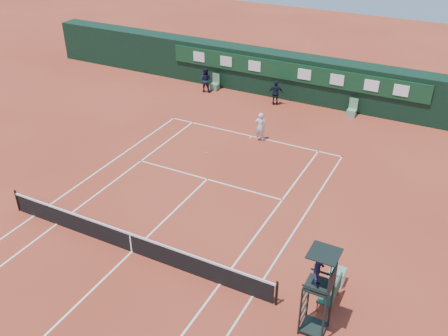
# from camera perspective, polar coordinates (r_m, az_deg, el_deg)

# --- Properties ---
(ground) EXTENTS (90.00, 90.00, 0.00)m
(ground) POSITION_cam_1_polar(r_m,az_deg,el_deg) (21.23, -10.47, -9.39)
(ground) COLOR #A73D27
(ground) RESTS_ON ground
(court_lines) EXTENTS (11.05, 23.85, 0.01)m
(court_lines) POSITION_cam_1_polar(r_m,az_deg,el_deg) (21.23, -10.47, -9.38)
(court_lines) COLOR silver
(court_lines) RESTS_ON ground
(tennis_net) EXTENTS (12.90, 0.10, 1.10)m
(tennis_net) POSITION_cam_1_polar(r_m,az_deg,el_deg) (20.91, -10.60, -8.32)
(tennis_net) COLOR black
(tennis_net) RESTS_ON ground
(back_wall) EXTENTS (40.00, 1.65, 3.00)m
(back_wall) POSITION_cam_1_polar(r_m,az_deg,el_deg) (35.08, 8.01, 10.32)
(back_wall) COLOR black
(back_wall) RESTS_ON ground
(linesman_chair_left) EXTENTS (0.55, 0.50, 1.15)m
(linesman_chair_left) POSITION_cam_1_polar(r_m,az_deg,el_deg) (36.49, -1.04, 9.43)
(linesman_chair_left) COLOR #59895F
(linesman_chair_left) RESTS_ON ground
(linesman_chair_right) EXTENTS (0.55, 0.50, 1.15)m
(linesman_chair_right) POSITION_cam_1_polar(r_m,az_deg,el_deg) (33.27, 14.40, 6.29)
(linesman_chair_right) COLOR #639773
(linesman_chair_right) RESTS_ON ground
(umpire_chair) EXTENTS (0.96, 0.95, 3.42)m
(umpire_chair) POSITION_cam_1_polar(r_m,az_deg,el_deg) (16.47, 10.87, -12.00)
(umpire_chair) COLOR black
(umpire_chair) RESTS_ON ground
(player_bench) EXTENTS (0.55, 1.20, 1.10)m
(player_bench) POSITION_cam_1_polar(r_m,az_deg,el_deg) (18.73, 12.23, -13.67)
(player_bench) COLOR #1A422D
(player_bench) RESTS_ON ground
(tennis_bag) EXTENTS (0.59, 0.86, 0.30)m
(tennis_bag) POSITION_cam_1_polar(r_m,az_deg,el_deg) (19.49, 11.26, -13.23)
(tennis_bag) COLOR black
(tennis_bag) RESTS_ON ground
(cooler) EXTENTS (0.57, 0.57, 0.65)m
(cooler) POSITION_cam_1_polar(r_m,az_deg,el_deg) (19.78, 12.78, -11.98)
(cooler) COLOR white
(cooler) RESTS_ON ground
(tennis_ball) EXTENTS (0.08, 0.08, 0.08)m
(tennis_ball) POSITION_cam_1_polar(r_m,az_deg,el_deg) (27.90, -1.88, 1.78)
(tennis_ball) COLOR #CFE836
(tennis_ball) RESTS_ON ground
(player) EXTENTS (0.74, 0.62, 1.74)m
(player) POSITION_cam_1_polar(r_m,az_deg,el_deg) (29.00, 4.16, 4.73)
(player) COLOR silver
(player) RESTS_ON ground
(ball_kid_left) EXTENTS (0.99, 0.85, 1.77)m
(ball_kid_left) POSITION_cam_1_polar(r_m,az_deg,el_deg) (35.94, -2.14, 10.04)
(ball_kid_left) COLOR black
(ball_kid_left) RESTS_ON ground
(ball_kid_right) EXTENTS (1.07, 0.73, 1.69)m
(ball_kid_right) POSITION_cam_1_polar(r_m,az_deg,el_deg) (33.89, 5.94, 8.53)
(ball_kid_right) COLOR black
(ball_kid_right) RESTS_ON ground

